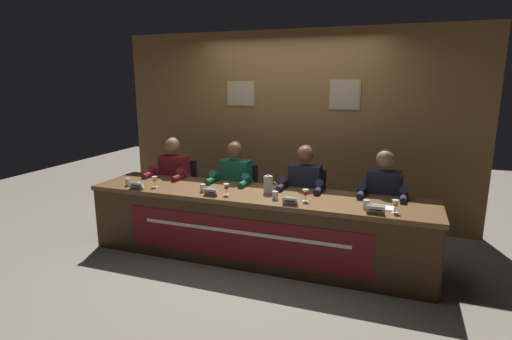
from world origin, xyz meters
The scene contains 25 objects.
ground_plane centered at (0.00, 0.00, 0.00)m, with size 12.00×12.00×0.00m, color gray.
wall_back_panelled centered at (0.00, 1.43, 1.30)m, with size 4.97×0.14×2.60m.
conference_table centered at (0.00, -0.12, 0.52)m, with size 3.77×0.81×0.75m.
chair_far_left centered at (-1.30, 0.59, 0.44)m, with size 0.44×0.44×0.90m.
panelist_far_left centered at (-1.30, 0.39, 0.71)m, with size 0.51×0.48×1.23m.
nameplate_far_left centered at (-1.32, -0.32, 0.79)m, with size 0.17×0.06×0.08m.
juice_glass_far_left centered at (-1.16, -0.18, 0.83)m, with size 0.06×0.06×0.12m.
water_cup_far_left centered at (-1.49, -0.23, 0.78)m, with size 0.06×0.06×0.08m.
chair_center_left centered at (-0.43, 0.59, 0.44)m, with size 0.44×0.44×0.90m.
panelist_center_left centered at (-0.43, 0.39, 0.71)m, with size 0.51×0.48×1.23m.
nameplate_center_left centered at (-0.41, -0.28, 0.79)m, with size 0.15×0.06×0.08m.
juice_glass_center_left centered at (-0.26, -0.20, 0.83)m, with size 0.06×0.06×0.12m.
water_cup_center_left centered at (-0.56, -0.17, 0.78)m, with size 0.06×0.06×0.08m.
chair_center_right centered at (0.43, 0.59, 0.44)m, with size 0.44×0.44×0.90m.
panelist_center_right centered at (0.43, 0.39, 0.71)m, with size 0.51×0.48×1.23m.
nameplate_center_right centered at (0.47, -0.30, 0.79)m, with size 0.15×0.06×0.08m.
juice_glass_center_right centered at (0.58, -0.14, 0.83)m, with size 0.06×0.06×0.12m.
water_cup_center_right centered at (0.28, -0.18, 0.78)m, with size 0.06×0.06×0.08m.
chair_far_right centered at (1.30, 0.59, 0.44)m, with size 0.44×0.44×0.90m.
panelist_far_right centered at (1.30, 0.39, 0.71)m, with size 0.51×0.48×1.23m.
nameplate_far_right centered at (1.27, -0.30, 0.79)m, with size 0.17×0.06×0.08m.
juice_glass_far_right centered at (1.44, -0.22, 0.83)m, with size 0.06×0.06×0.12m.
water_cup_far_right centered at (1.18, -0.18, 0.78)m, with size 0.06×0.06×0.08m.
water_pitcher_central centered at (0.13, 0.02, 0.84)m, with size 0.15×0.10×0.21m.
document_stack_far_right centered at (1.33, -0.11, 0.75)m, with size 0.22×0.16×0.01m.
Camera 1 is at (1.45, -3.99, 1.94)m, focal length 28.35 mm.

